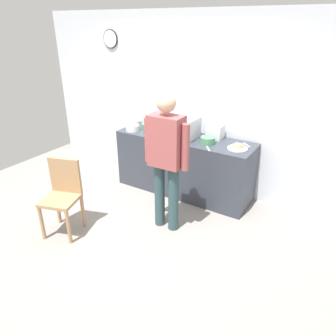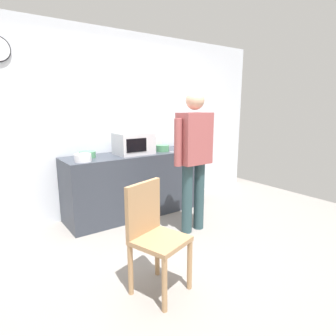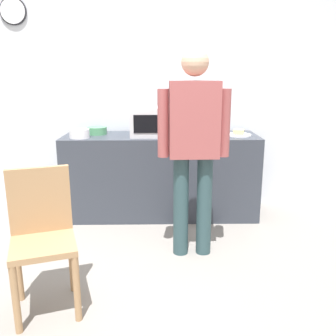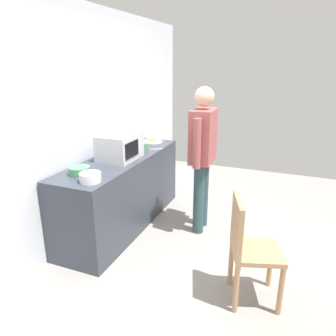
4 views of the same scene
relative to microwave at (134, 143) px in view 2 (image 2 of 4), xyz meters
The scene contains 13 objects.
ground_plane 1.59m from the microwave, 94.79° to the right, with size 6.00×6.00×0.00m, color gray.
back_wall 0.49m from the microwave, 104.18° to the left, with size 5.40×0.13×2.60m.
kitchen_counter 0.60m from the microwave, 24.99° to the left, with size 2.07×0.62×0.90m, color #333842.
microwave is the anchor object (origin of this frame).
sandwich_plate 0.90m from the microwave, ahead, with size 0.27×0.27×0.07m.
salad_bowl 0.47m from the microwave, ahead, with size 0.20×0.20×0.09m, color #4C8E60.
cereal_bowl 0.65m from the microwave, behind, with size 0.21×0.21×0.08m, color #4C8E60.
mixing_bowl 0.79m from the microwave, behind, with size 0.20×0.20×0.09m, color white.
toaster 0.51m from the microwave, 25.85° to the left, with size 0.22×0.18×0.20m, color silver.
fork_utensil 0.97m from the microwave, 11.07° to the left, with size 0.17×0.02×0.01m, color silver.
spoon_utensil 0.62m from the microwave, 21.35° to the right, with size 0.17×0.02×0.01m, color silver.
person_standing 0.96m from the microwave, 69.74° to the right, with size 0.59×0.25×1.73m.
wooden_chair 1.85m from the microwave, 113.80° to the right, with size 0.50×0.50×0.94m.
Camera 2 is at (-1.80, -2.31, 1.56)m, focal length 30.45 mm.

